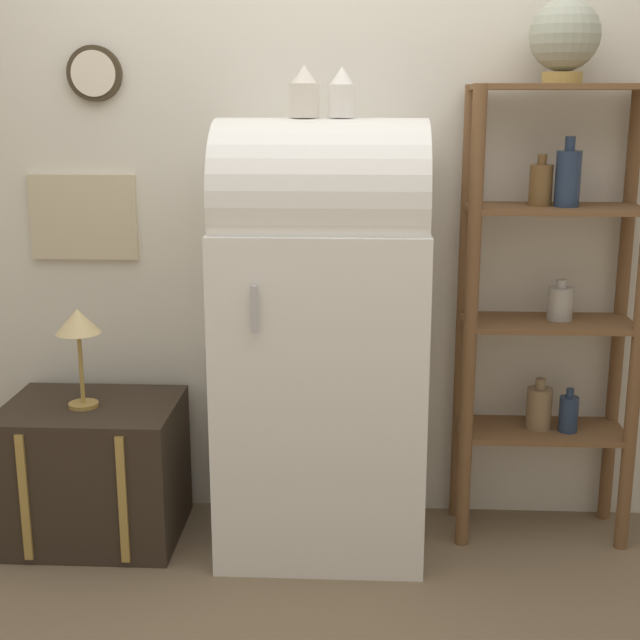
% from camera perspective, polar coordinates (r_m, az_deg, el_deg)
% --- Properties ---
extents(ground_plane, '(12.00, 12.00, 0.00)m').
position_cam_1_polar(ground_plane, '(3.30, -0.14, -15.97)').
color(ground_plane, '#7A664C').
extents(wall_back, '(7.00, 0.09, 2.70)m').
position_cam_1_polar(wall_back, '(3.44, 0.29, 9.06)').
color(wall_back, silver).
rests_on(wall_back, ground_plane).
extents(refrigerator, '(0.74, 0.61, 1.58)m').
position_cam_1_polar(refrigerator, '(3.22, 0.10, -0.96)').
color(refrigerator, white).
rests_on(refrigerator, ground_plane).
extents(suitcase_trunk, '(0.64, 0.51, 0.53)m').
position_cam_1_polar(suitcase_trunk, '(3.55, -14.24, -9.31)').
color(suitcase_trunk, '#33281E').
rests_on(suitcase_trunk, ground_plane).
extents(shelf_unit, '(0.65, 0.30, 1.70)m').
position_cam_1_polar(shelf_unit, '(3.38, 14.51, 1.52)').
color(shelf_unit, brown).
rests_on(shelf_unit, ground_plane).
extents(globe, '(0.24, 0.24, 0.28)m').
position_cam_1_polar(globe, '(3.31, 15.39, 17.05)').
color(globe, '#AD8942').
rests_on(globe, shelf_unit).
extents(vase_left, '(0.10, 0.10, 0.18)m').
position_cam_1_polar(vase_left, '(3.12, -1.02, 14.31)').
color(vase_left, silver).
rests_on(vase_left, refrigerator).
extents(vase_center, '(0.10, 0.10, 0.17)m').
position_cam_1_polar(vase_center, '(3.12, 1.41, 14.26)').
color(vase_center, white).
rests_on(vase_center, refrigerator).
extents(desk_lamp, '(0.17, 0.17, 0.37)m').
position_cam_1_polar(desk_lamp, '(3.36, -15.21, -0.52)').
color(desk_lamp, '#AD8942').
rests_on(desk_lamp, suitcase_trunk).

